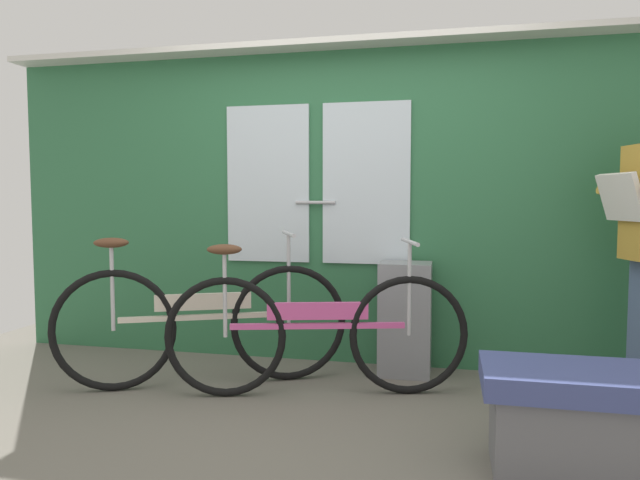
% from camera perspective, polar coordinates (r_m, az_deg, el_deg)
% --- Properties ---
extents(ground_plane, '(6.00, 4.01, 0.04)m').
position_cam_1_polar(ground_plane, '(3.09, -1.64, -18.13)').
color(ground_plane, '#666056').
extents(train_door_wall, '(5.00, 0.28, 2.20)m').
position_cam_1_polar(train_door_wall, '(4.04, 2.43, 4.11)').
color(train_door_wall, '#2D6B42').
rests_on(train_door_wall, ground_plane).
extents(bicycle_near_door, '(1.72, 0.61, 0.91)m').
position_cam_1_polar(bicycle_near_door, '(3.41, -0.38, -9.05)').
color(bicycle_near_door, black).
rests_on(bicycle_near_door, ground_plane).
extents(bicycle_leaning_behind, '(1.65, 0.81, 0.94)m').
position_cam_1_polar(bicycle_leaning_behind, '(3.65, -11.52, -8.01)').
color(bicycle_leaning_behind, black).
rests_on(bicycle_leaning_behind, ground_plane).
extents(trash_bin_by_wall, '(0.33, 0.28, 0.74)m').
position_cam_1_polar(trash_bin_by_wall, '(3.85, 8.39, -7.66)').
color(trash_bin_by_wall, gray).
rests_on(trash_bin_by_wall, ground_plane).
extents(bench_seat_corner, '(0.70, 0.44, 0.45)m').
position_cam_1_polar(bench_seat_corner, '(2.72, 23.20, -15.80)').
color(bench_seat_corner, '#3D477F').
rests_on(bench_seat_corner, ground_plane).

